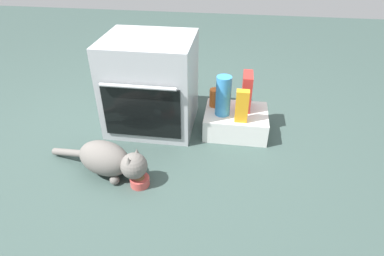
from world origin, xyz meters
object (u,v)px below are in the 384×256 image
object	(u,v)px
cereal_box	(247,92)
water_bottle	(223,96)
pantry_cabinet	(236,122)
cat	(110,160)
sauce_jar	(215,98)
juice_carton	(242,106)
oven	(151,84)
food_bowl	(140,180)

from	to	relation	value
cereal_box	water_bottle	world-z (taller)	water_bottle
pantry_cabinet	cat	size ratio (longest dim) A/B	0.64
sauce_jar	pantry_cabinet	bearing A→B (deg)	-22.30
juice_carton	pantry_cabinet	bearing A→B (deg)	104.49
cereal_box	sauce_jar	bearing A→B (deg)	179.39
cereal_box	water_bottle	size ratio (longest dim) A/B	0.93
sauce_jar	cat	bearing A→B (deg)	-130.62
pantry_cabinet	water_bottle	xyz separation A→B (m)	(-0.10, -0.05, 0.24)
pantry_cabinet	water_bottle	world-z (taller)	water_bottle
oven	cereal_box	size ratio (longest dim) A/B	2.50
oven	food_bowl	size ratio (longest dim) A/B	5.77
pantry_cabinet	cat	world-z (taller)	cat
pantry_cabinet	juice_carton	bearing A→B (deg)	-75.51
food_bowl	cat	world-z (taller)	cat
juice_carton	sauce_jar	world-z (taller)	juice_carton
oven	juice_carton	size ratio (longest dim) A/B	2.92
cereal_box	sauce_jar	size ratio (longest dim) A/B	2.00
pantry_cabinet	water_bottle	distance (m)	0.26
cat	sauce_jar	size ratio (longest dim) A/B	5.28
water_bottle	cereal_box	bearing A→B (deg)	34.03
pantry_cabinet	cereal_box	distance (m)	0.25
cat	cereal_box	world-z (taller)	cereal_box
sauce_jar	water_bottle	bearing A→B (deg)	-59.43
juice_carton	oven	bearing A→B (deg)	168.07
cat	pantry_cabinet	bearing A→B (deg)	56.01
cat	sauce_jar	bearing A→B (deg)	66.32
pantry_cabinet	sauce_jar	xyz separation A→B (m)	(-0.17, 0.07, 0.16)
juice_carton	water_bottle	bearing A→B (deg)	150.41
water_bottle	food_bowl	bearing A→B (deg)	-125.70
oven	sauce_jar	size ratio (longest dim) A/B	5.01
oven	cat	world-z (taller)	oven
food_bowl	water_bottle	size ratio (longest dim) A/B	0.40
food_bowl	water_bottle	xyz separation A→B (m)	(0.46, 0.64, 0.29)
water_bottle	juice_carton	size ratio (longest dim) A/B	1.25
water_bottle	sauce_jar	size ratio (longest dim) A/B	2.14
water_bottle	juice_carton	bearing A→B (deg)	-29.59
food_bowl	juice_carton	size ratio (longest dim) A/B	0.51
oven	pantry_cabinet	xyz separation A→B (m)	(0.66, -0.02, -0.26)
oven	food_bowl	world-z (taller)	oven
oven	juice_carton	xyz separation A→B (m)	(0.69, -0.15, -0.06)
oven	food_bowl	bearing A→B (deg)	-82.97
pantry_cabinet	juice_carton	distance (m)	0.24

